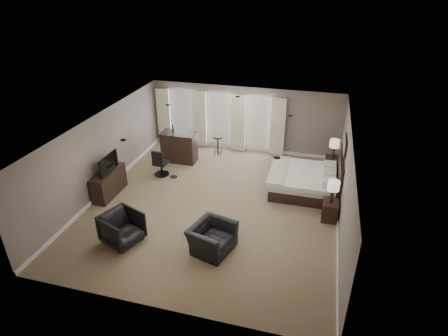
% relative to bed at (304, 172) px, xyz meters
% --- Properties ---
extents(room, '(7.60, 8.60, 2.64)m').
position_rel_bed_xyz_m(room, '(-2.58, -1.55, 0.61)').
color(room, '#746449').
rests_on(room, ground).
extents(window_bay, '(5.25, 0.20, 2.30)m').
position_rel_bed_xyz_m(window_bay, '(-3.58, 2.55, 0.51)').
color(window_bay, silver).
rests_on(window_bay, room).
extents(bed, '(2.17, 2.07, 1.38)m').
position_rel_bed_xyz_m(bed, '(0.00, 0.00, 0.00)').
color(bed, silver).
rests_on(bed, ground).
extents(nightstand_near, '(0.44, 0.54, 0.58)m').
position_rel_bed_xyz_m(nightstand_near, '(0.89, -1.45, -0.40)').
color(nightstand_near, black).
rests_on(nightstand_near, ground).
extents(nightstand_far, '(0.48, 0.58, 0.64)m').
position_rel_bed_xyz_m(nightstand_far, '(0.89, 1.45, -0.37)').
color(nightstand_far, black).
rests_on(nightstand_far, ground).
extents(lamp_near, '(0.33, 0.33, 0.69)m').
position_rel_bed_xyz_m(lamp_near, '(0.89, -1.45, 0.24)').
color(lamp_near, beige).
rests_on(lamp_near, nightstand_near).
extents(lamp_far, '(0.33, 0.33, 0.69)m').
position_rel_bed_xyz_m(lamp_far, '(0.89, 1.45, 0.29)').
color(lamp_far, beige).
rests_on(lamp_far, nightstand_far).
extents(wall_art, '(0.04, 0.96, 0.56)m').
position_rel_bed_xyz_m(wall_art, '(1.12, 0.00, 1.06)').
color(wall_art, slate).
rests_on(wall_art, room).
extents(dresser, '(0.47, 1.45, 0.84)m').
position_rel_bed_xyz_m(dresser, '(-6.03, -1.88, -0.27)').
color(dresser, black).
rests_on(dresser, ground).
extents(tv, '(0.58, 1.01, 0.13)m').
position_rel_bed_xyz_m(tv, '(-6.03, -1.88, 0.22)').
color(tv, black).
rests_on(tv, dresser).
extents(armchair_near, '(1.01, 1.28, 0.98)m').
position_rel_bed_xyz_m(armchair_near, '(-2.04, -3.63, -0.20)').
color(armchair_near, black).
rests_on(armchair_near, ground).
extents(armchair_far, '(1.14, 1.17, 0.95)m').
position_rel_bed_xyz_m(armchair_far, '(-4.43, -3.94, -0.22)').
color(armchair_far, black).
rests_on(armchair_far, ground).
extents(bar_counter, '(1.33, 0.69, 1.16)m').
position_rel_bed_xyz_m(bar_counter, '(-4.72, 1.03, -0.11)').
color(bar_counter, black).
rests_on(bar_counter, ground).
extents(bar_stool_left, '(0.37, 0.37, 0.79)m').
position_rel_bed_xyz_m(bar_stool_left, '(-4.95, 0.86, -0.30)').
color(bar_stool_left, black).
rests_on(bar_stool_left, ground).
extents(bar_stool_right, '(0.46, 0.46, 0.80)m').
position_rel_bed_xyz_m(bar_stool_right, '(-3.46, 1.93, -0.29)').
color(bar_stool_right, black).
rests_on(bar_stool_right, ground).
extents(desk_chair, '(0.54, 0.54, 1.00)m').
position_rel_bed_xyz_m(desk_chair, '(-4.94, -0.20, -0.19)').
color(desk_chair, black).
rests_on(desk_chair, ground).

